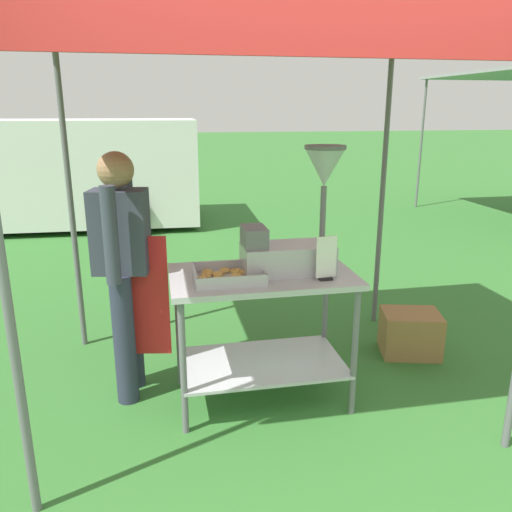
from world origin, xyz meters
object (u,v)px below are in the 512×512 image
(stall_canopy, at_px, (259,39))
(menu_sign, at_px, (326,261))
(donut_cart, at_px, (262,309))
(van_white, at_px, (15,172))
(vendor, at_px, (124,265))
(donut_fryer, at_px, (296,229))
(supply_crate, at_px, (410,333))
(donut_tray, at_px, (228,276))

(stall_canopy, relative_size, menu_sign, 10.17)
(donut_cart, xyz_separation_m, van_white, (-2.83, 5.84, 0.25))
(stall_canopy, height_order, van_white, stall_canopy)
(stall_canopy, xyz_separation_m, vendor, (-0.85, 0.14, -1.33))
(donut_fryer, height_order, supply_crate, donut_fryer)
(donut_fryer, bearing_deg, stall_canopy, 153.64)
(donut_tray, height_order, donut_fryer, donut_fryer)
(stall_canopy, xyz_separation_m, donut_fryer, (0.21, -0.10, -1.09))
(stall_canopy, xyz_separation_m, donut_tray, (-0.23, -0.17, -1.34))
(vendor, bearing_deg, donut_cart, -15.55)
(donut_cart, height_order, supply_crate, donut_cart)
(vendor, relative_size, van_white, 0.28)
(supply_crate, bearing_deg, vendor, -175.27)
(vendor, bearing_deg, van_white, 109.50)
(donut_tray, distance_m, donut_fryer, 0.51)
(stall_canopy, xyz_separation_m, supply_crate, (1.27, 0.31, -2.06))
(donut_cart, bearing_deg, van_white, 115.86)
(menu_sign, xyz_separation_m, supply_crate, (0.92, 0.60, -0.81))
(donut_fryer, xyz_separation_m, supply_crate, (1.06, 0.41, -0.97))
(donut_fryer, bearing_deg, vendor, 167.19)
(supply_crate, bearing_deg, stall_canopy, -166.22)
(menu_sign, height_order, van_white, van_white)
(van_white, bearing_deg, vendor, -70.50)
(donut_tray, height_order, supply_crate, donut_tray)
(donut_tray, height_order, van_white, van_white)
(donut_cart, relative_size, donut_tray, 2.77)
(vendor, bearing_deg, stall_canopy, -9.15)
(donut_cart, bearing_deg, donut_tray, -161.76)
(menu_sign, bearing_deg, supply_crate, 33.06)
(supply_crate, bearing_deg, donut_tray, -162.03)
(donut_cart, xyz_separation_m, menu_sign, (0.35, -0.19, 0.35))
(stall_canopy, height_order, supply_crate, stall_canopy)
(donut_cart, relative_size, menu_sign, 4.26)
(donut_cart, relative_size, van_white, 0.20)
(donut_fryer, xyz_separation_m, menu_sign, (0.14, -0.18, -0.16))
(vendor, bearing_deg, supply_crate, 4.73)
(menu_sign, distance_m, supply_crate, 1.37)
(van_white, bearing_deg, stall_canopy, -63.76)
(donut_tray, relative_size, donut_fryer, 0.53)
(donut_tray, distance_m, van_white, 6.47)
(supply_crate, bearing_deg, menu_sign, -146.94)
(stall_canopy, xyz_separation_m, donut_cart, (0.00, -0.10, -1.60))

